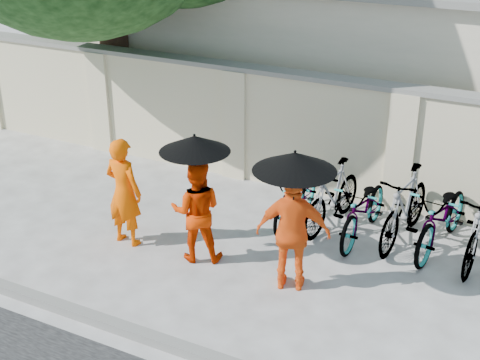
% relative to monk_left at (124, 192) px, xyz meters
% --- Properties ---
extents(ground, '(80.00, 80.00, 0.00)m').
position_rel_monk_left_xyz_m(ground, '(1.31, -0.15, -0.83)').
color(ground, silver).
extents(kerb, '(40.00, 0.16, 0.12)m').
position_rel_monk_left_xyz_m(kerb, '(1.31, -1.85, -0.77)').
color(kerb, slate).
rests_on(kerb, ground).
extents(compound_wall, '(20.00, 0.30, 2.00)m').
position_rel_monk_left_xyz_m(compound_wall, '(2.31, 3.05, 0.17)').
color(compound_wall, beige).
rests_on(compound_wall, ground).
extents(building_behind, '(14.00, 6.00, 3.20)m').
position_rel_monk_left_xyz_m(building_behind, '(3.31, 6.85, 0.77)').
color(building_behind, beige).
rests_on(building_behind, ground).
extents(monk_left, '(0.63, 0.44, 1.66)m').
position_rel_monk_left_xyz_m(monk_left, '(0.00, 0.00, 0.00)').
color(monk_left, '#FC5500').
rests_on(monk_left, ground).
extents(monk_center, '(0.90, 0.82, 1.51)m').
position_rel_monk_left_xyz_m(monk_center, '(1.19, 0.08, -0.08)').
color(monk_center, red).
rests_on(monk_center, ground).
extents(parasol_center, '(0.97, 0.97, 1.06)m').
position_rel_monk_left_xyz_m(parasol_center, '(1.24, 0.00, 0.97)').
color(parasol_center, black).
rests_on(parasol_center, ground).
extents(monk_right, '(1.04, 0.68, 1.65)m').
position_rel_monk_left_xyz_m(monk_right, '(2.69, 0.00, -0.01)').
color(monk_right, '#FB5B14').
rests_on(monk_right, ground).
extents(parasol_right, '(1.06, 1.06, 1.04)m').
position_rel_monk_left_xyz_m(parasol_right, '(2.71, -0.08, 1.02)').
color(parasol_right, black).
rests_on(parasol_right, ground).
extents(bike_0, '(0.62, 1.71, 0.89)m').
position_rel_monk_left_xyz_m(bike_0, '(2.00, 1.81, -0.39)').
color(bike_0, gray).
rests_on(bike_0, ground).
extents(bike_1, '(0.72, 1.80, 1.05)m').
position_rel_monk_left_xyz_m(bike_1, '(2.56, 1.90, -0.30)').
color(bike_1, gray).
rests_on(bike_1, ground).
extents(bike_2, '(0.68, 1.84, 0.96)m').
position_rel_monk_left_xyz_m(bike_2, '(3.12, 1.76, -0.35)').
color(bike_2, gray).
rests_on(bike_2, ground).
extents(bike_3, '(0.72, 1.94, 1.14)m').
position_rel_monk_left_xyz_m(bike_3, '(3.68, 1.93, -0.26)').
color(bike_3, gray).
rests_on(bike_3, ground).
extents(bike_4, '(0.92, 2.04, 1.03)m').
position_rel_monk_left_xyz_m(bike_4, '(4.24, 1.96, -0.31)').
color(bike_4, gray).
rests_on(bike_4, ground).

